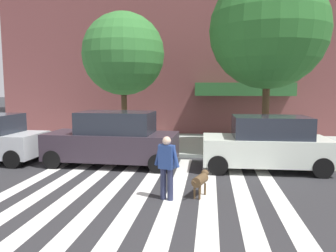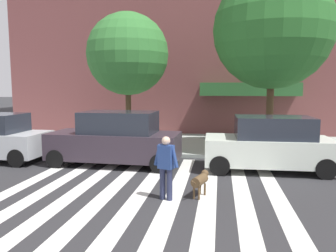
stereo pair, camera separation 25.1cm
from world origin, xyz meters
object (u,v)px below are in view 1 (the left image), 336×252
at_px(parked_car_behind_first, 113,140).
at_px(street_tree_middle, 268,30).
at_px(dog_on_leash, 201,180).
at_px(parked_car_third_in_line, 266,144).
at_px(pedestrian_dog_walker, 167,164).
at_px(street_tree_nearest, 123,54).

distance_m(parked_car_behind_first, street_tree_middle, 7.69).
relative_size(parked_car_behind_first, dog_on_leash, 5.02).
distance_m(parked_car_behind_first, parked_car_third_in_line, 5.46).
bearing_deg(street_tree_middle, pedestrian_dog_walker, -118.62).
xyz_separation_m(parked_car_third_in_line, pedestrian_dog_walker, (-3.02, -3.49, 0.01)).
relative_size(parked_car_behind_first, parked_car_third_in_line, 1.13).
relative_size(street_tree_nearest, street_tree_middle, 0.82).
relative_size(street_tree_middle, pedestrian_dog_walker, 4.54).
distance_m(street_tree_middle, pedestrian_dog_walker, 8.24).
bearing_deg(pedestrian_dog_walker, parked_car_third_in_line, 49.14).
bearing_deg(street_tree_nearest, parked_car_behind_first, -81.96).
xyz_separation_m(street_tree_middle, pedestrian_dog_walker, (-3.38, -6.19, -4.25)).
relative_size(parked_car_third_in_line, pedestrian_dog_walker, 2.61).
height_order(parked_car_behind_first, pedestrian_dog_walker, parked_car_behind_first).
bearing_deg(street_tree_nearest, street_tree_middle, -7.56).
xyz_separation_m(parked_car_behind_first, street_tree_middle, (5.83, 2.71, 4.22)).
bearing_deg(parked_car_third_in_line, dog_on_leash, -124.91).
relative_size(parked_car_behind_first, pedestrian_dog_walker, 2.94).
bearing_deg(street_tree_nearest, dog_on_leash, -60.24).
height_order(parked_car_behind_first, street_tree_nearest, street_tree_nearest).
relative_size(street_tree_nearest, pedestrian_dog_walker, 3.74).
relative_size(parked_car_behind_first, street_tree_middle, 0.65).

